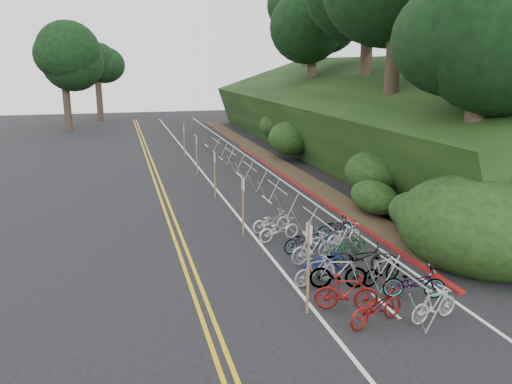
# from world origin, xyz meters

# --- Properties ---
(ground) EXTENTS (120.00, 120.00, 0.00)m
(ground) POSITION_xyz_m (0.00, 0.00, 0.00)
(ground) COLOR black
(ground) RESTS_ON ground
(road_markings) EXTENTS (7.47, 80.00, 0.01)m
(road_markings) POSITION_xyz_m (0.63, 10.10, 0.00)
(road_markings) COLOR gold
(road_markings) RESTS_ON ground
(red_curb) EXTENTS (0.25, 28.00, 0.10)m
(red_curb) POSITION_xyz_m (5.70, 12.00, 0.05)
(red_curb) COLOR maroon
(red_curb) RESTS_ON ground
(embankment) EXTENTS (14.30, 48.14, 9.11)m
(embankment) POSITION_xyz_m (12.96, 19.04, 2.57)
(embankment) COLOR black
(embankment) RESTS_ON ground
(tree_cluster) EXTENTS (31.66, 53.39, 16.97)m
(tree_cluster) POSITION_xyz_m (9.76, 22.04, 10.63)
(tree_cluster) COLOR #2D2319
(tree_cluster) RESTS_ON ground
(bike_rack_front) EXTENTS (1.18, 2.56, 1.25)m
(bike_rack_front) POSITION_xyz_m (3.29, -2.51, 0.88)
(bike_rack_front) COLOR #9D9EA1
(bike_rack_front) RESTS_ON ground
(bike_racks_rest) EXTENTS (1.14, 23.00, 1.17)m
(bike_racks_rest) POSITION_xyz_m (3.00, 13.00, 0.85)
(bike_racks_rest) COLOR #9D9EA1
(bike_racks_rest) RESTS_ON ground
(signpost_near) EXTENTS (0.08, 0.40, 2.71)m
(signpost_near) POSITION_xyz_m (0.75, -1.80, 1.54)
(signpost_near) COLOR brown
(signpost_near) RESTS_ON ground
(signposts_rest) EXTENTS (0.08, 18.40, 2.50)m
(signposts_rest) POSITION_xyz_m (0.60, 14.00, 1.43)
(signposts_rest) COLOR brown
(signposts_rest) RESTS_ON ground
(bike_front) EXTENTS (0.75, 1.60, 0.93)m
(bike_front) POSITION_xyz_m (1.68, -0.10, 0.46)
(bike_front) COLOR #9E9EA3
(bike_front) RESTS_ON ground
(bike_valet) EXTENTS (3.45, 10.00, 1.10)m
(bike_valet) POSITION_xyz_m (2.91, 0.75, 0.48)
(bike_valet) COLOR maroon
(bike_valet) RESTS_ON ground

